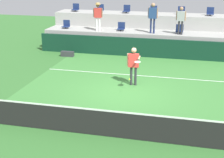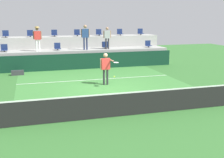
# 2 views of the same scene
# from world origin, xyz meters

# --- Properties ---
(ground_plane) EXTENTS (40.00, 40.00, 0.00)m
(ground_plane) POSITION_xyz_m (0.00, 0.00, 0.00)
(ground_plane) COLOR #336B2D
(court_inner_paint) EXTENTS (9.00, 10.00, 0.01)m
(court_inner_paint) POSITION_xyz_m (0.00, 1.00, 0.00)
(court_inner_paint) COLOR #3D7F38
(court_inner_paint) RESTS_ON ground_plane
(court_service_line) EXTENTS (9.00, 0.06, 0.00)m
(court_service_line) POSITION_xyz_m (0.00, 2.40, 0.01)
(court_service_line) COLOR white
(court_service_line) RESTS_ON ground_plane
(tennis_net) EXTENTS (10.48, 0.08, 1.07)m
(tennis_net) POSITION_xyz_m (0.00, -4.00, 0.50)
(tennis_net) COLOR black
(tennis_net) RESTS_ON ground_plane
(sponsor_backboard) EXTENTS (13.00, 0.16, 1.10)m
(sponsor_backboard) POSITION_xyz_m (0.00, 6.00, 0.55)
(sponsor_backboard) COLOR #0F3323
(sponsor_backboard) RESTS_ON ground_plane
(seating_tier_lower) EXTENTS (13.00, 1.80, 1.25)m
(seating_tier_lower) POSITION_xyz_m (0.00, 7.30, 0.62)
(seating_tier_lower) COLOR #9E9E99
(seating_tier_lower) RESTS_ON ground_plane
(seating_tier_upper) EXTENTS (13.00, 1.80, 2.10)m
(seating_tier_upper) POSITION_xyz_m (0.00, 9.10, 1.05)
(seating_tier_upper) COLOR #9E9E99
(seating_tier_upper) RESTS_ON ground_plane
(stadium_chair_lower_far_left) EXTENTS (0.44, 0.40, 0.52)m
(stadium_chair_lower_far_left) POSITION_xyz_m (-5.36, 7.23, 1.46)
(stadium_chair_lower_far_left) COLOR #2D2D33
(stadium_chair_lower_far_left) RESTS_ON seating_tier_lower
(stadium_chair_lower_left) EXTENTS (0.44, 0.40, 0.52)m
(stadium_chair_lower_left) POSITION_xyz_m (-1.75, 7.23, 1.46)
(stadium_chair_lower_left) COLOR #2D2D33
(stadium_chair_lower_left) RESTS_ON seating_tier_lower
(stadium_chair_lower_right) EXTENTS (0.44, 0.40, 0.52)m
(stadium_chair_lower_right) POSITION_xyz_m (1.80, 7.23, 1.46)
(stadium_chair_lower_right) COLOR #2D2D33
(stadium_chair_lower_right) RESTS_ON seating_tier_lower
(stadium_chair_upper_far_left) EXTENTS (0.44, 0.40, 0.52)m
(stadium_chair_upper_far_left) POSITION_xyz_m (-5.32, 9.03, 2.31)
(stadium_chair_upper_far_left) COLOR #2D2D33
(stadium_chair_upper_far_left) RESTS_ON seating_tier_upper
(stadium_chair_upper_left) EXTENTS (0.44, 0.40, 0.52)m
(stadium_chair_upper_left) POSITION_xyz_m (-3.58, 9.03, 2.31)
(stadium_chair_upper_left) COLOR #2D2D33
(stadium_chair_upper_left) RESTS_ON seating_tier_upper
(stadium_chair_upper_mid_left) EXTENTS (0.44, 0.40, 0.52)m
(stadium_chair_upper_mid_left) POSITION_xyz_m (-1.78, 9.03, 2.31)
(stadium_chair_upper_mid_left) COLOR #2D2D33
(stadium_chair_upper_mid_left) RESTS_ON seating_tier_upper
(stadium_chair_upper_center) EXTENTS (0.44, 0.40, 0.52)m
(stadium_chair_upper_center) POSITION_xyz_m (-0.01, 9.03, 2.31)
(stadium_chair_upper_center) COLOR #2D2D33
(stadium_chair_upper_center) RESTS_ON seating_tier_upper
(stadium_chair_upper_mid_right) EXTENTS (0.44, 0.40, 0.52)m
(stadium_chair_upper_mid_right) POSITION_xyz_m (1.76, 9.03, 2.31)
(stadium_chair_upper_mid_right) COLOR #2D2D33
(stadium_chair_upper_mid_right) RESTS_ON seating_tier_upper
(stadium_chair_upper_right) EXTENTS (0.44, 0.40, 0.52)m
(stadium_chair_upper_right) POSITION_xyz_m (3.54, 9.03, 2.31)
(stadium_chair_upper_right) COLOR #2D2D33
(stadium_chair_upper_right) RESTS_ON seating_tier_upper
(tennis_player) EXTENTS (0.76, 1.19, 1.72)m
(tennis_player) POSITION_xyz_m (0.17, 0.96, 1.06)
(tennis_player) COLOR #2D2D33
(tennis_player) RESTS_ON ground_plane
(spectator_with_hat) EXTENTS (0.58, 0.41, 1.71)m
(spectator_with_hat) POSITION_xyz_m (-3.12, 6.85, 2.30)
(spectator_with_hat) COLOR white
(spectator_with_hat) RESTS_ON seating_tier_lower
(spectator_in_grey) EXTENTS (0.61, 0.29, 1.78)m
(spectator_in_grey) POSITION_xyz_m (0.22, 6.85, 2.34)
(spectator_in_grey) COLOR navy
(spectator_in_grey) RESTS_ON seating_tier_lower
(spectator_leaning_on_rail) EXTENTS (0.57, 0.24, 1.61)m
(spectator_leaning_on_rail) POSITION_xyz_m (1.85, 6.85, 2.21)
(spectator_leaning_on_rail) COLOR #2D2D33
(spectator_leaning_on_rail) RESTS_ON seating_tier_lower
(tennis_ball) EXTENTS (0.07, 0.07, 0.07)m
(tennis_ball) POSITION_xyz_m (0.24, -0.35, 0.72)
(tennis_ball) COLOR #CCE033
(equipment_bag) EXTENTS (0.76, 0.28, 0.30)m
(equipment_bag) POSITION_xyz_m (-4.50, 5.05, 0.15)
(equipment_bag) COLOR #333338
(equipment_bag) RESTS_ON ground_plane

